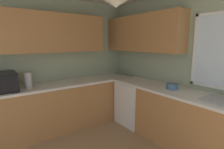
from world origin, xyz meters
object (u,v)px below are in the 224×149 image
(dishwasher, at_px, (135,103))
(kettle, at_px, (28,80))
(microwave, at_px, (4,82))
(bowl, at_px, (172,86))

(dishwasher, relative_size, kettle, 3.31)
(microwave, distance_m, bowl, 2.67)
(kettle, bearing_deg, dishwasher, 70.78)
(microwave, relative_size, kettle, 1.89)
(kettle, bearing_deg, microwave, -93.31)
(dishwasher, height_order, microwave, microwave)
(dishwasher, relative_size, bowl, 4.63)
(dishwasher, distance_m, microwave, 2.36)
(microwave, distance_m, kettle, 0.35)
(dishwasher, bearing_deg, bowl, 2.08)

